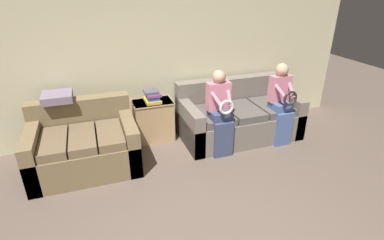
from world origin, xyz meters
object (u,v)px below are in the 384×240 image
at_px(child_left_seated, 220,110).
at_px(throw_pillow, 57,97).
at_px(couch_side, 84,145).
at_px(book_stack, 152,96).
at_px(child_right_seated, 282,101).
at_px(couch_main, 238,117).
at_px(side_shelf, 153,120).

distance_m(child_left_seated, throw_pillow, 2.16).
height_order(couch_side, child_left_seated, child_left_seated).
bearing_deg(child_left_seated, throw_pillow, 163.56).
distance_m(couch_side, book_stack, 1.18).
bearing_deg(couch_side, throw_pillow, 124.68).
bearing_deg(child_right_seated, couch_side, 174.84).
xyz_separation_m(couch_main, throw_pillow, (-2.55, 0.22, 0.58)).
height_order(side_shelf, throw_pillow, throw_pillow).
distance_m(couch_main, book_stack, 1.38).
xyz_separation_m(couch_side, child_left_seated, (1.82, -0.25, 0.35)).
relative_size(couch_main, child_right_seated, 1.51).
height_order(couch_side, throw_pillow, throw_pillow).
xyz_separation_m(side_shelf, book_stack, (0.00, -0.00, 0.39)).
bearing_deg(couch_main, child_left_seated, -141.47).
xyz_separation_m(couch_side, child_right_seated, (2.80, -0.25, 0.36)).
distance_m(couch_side, child_left_seated, 1.87).
distance_m(couch_side, throw_pillow, 0.72).
height_order(book_stack, throw_pillow, throw_pillow).
xyz_separation_m(child_left_seated, throw_pillow, (-2.06, 0.61, 0.23)).
xyz_separation_m(couch_main, child_left_seated, (-0.49, -0.39, 0.35)).
xyz_separation_m(child_right_seated, throw_pillow, (-3.04, 0.61, 0.22)).
bearing_deg(side_shelf, child_right_seated, -20.97).
relative_size(child_left_seated, child_right_seated, 0.99).
bearing_deg(child_left_seated, couch_side, 172.07).
bearing_deg(throw_pillow, book_stack, 3.13).
bearing_deg(child_left_seated, child_right_seated, 0.04).
bearing_deg(child_right_seated, side_shelf, 159.03).
distance_m(child_right_seated, throw_pillow, 3.11).
height_order(couch_main, book_stack, couch_main).
bearing_deg(child_right_seated, book_stack, 159.14).
relative_size(book_stack, throw_pillow, 0.81).
relative_size(couch_main, throw_pillow, 4.82).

